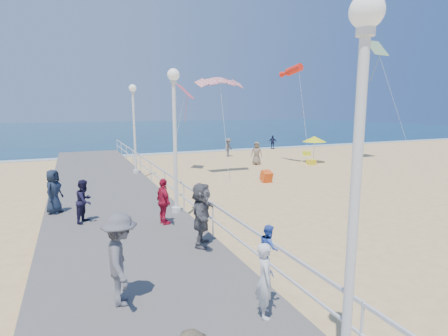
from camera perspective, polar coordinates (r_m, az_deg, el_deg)
name	(u,v)px	position (r m, az deg, el deg)	size (l,w,h in m)	color
ground	(293,207)	(15.91, 11.27, -6.19)	(160.00, 160.00, 0.00)	#ECC47B
ocean	(117,129)	(78.14, -17.14, 6.09)	(160.00, 90.00, 0.05)	#0C2F4A
surf_line	(172,153)	(34.45, -8.53, 2.44)	(160.00, 1.20, 0.04)	white
boardwalk	(119,224)	(13.24, -16.81, -8.79)	(5.00, 44.00, 0.40)	slate
railing	(184,190)	(13.43, -6.59, -3.52)	(0.05, 42.00, 0.55)	white
lamp_post_near	(357,157)	(4.99, 20.95, 1.71)	(0.44, 0.44, 5.32)	white
lamp_post_mid	(175,126)	(13.01, -8.06, 6.77)	(0.44, 0.44, 5.32)	white
lamp_post_far	(134,119)	(21.81, -14.50, 7.69)	(0.44, 0.44, 5.32)	white
woman_holding_toddler	(265,280)	(6.92, 6.74, -17.68)	(0.53, 0.35, 1.45)	silver
toddler_held	(269,247)	(6.87, 7.30, -12.71)	(0.43, 0.33, 0.88)	blue
spectator_2	(121,259)	(7.47, -16.53, -14.08)	(1.21, 0.70, 1.88)	#5A595E
spectator_3	(164,202)	(12.04, -9.83, -5.41)	(0.93, 0.39, 1.59)	#B91736
spectator_4	(54,191)	(14.58, -26.06, -3.46)	(0.82, 0.53, 1.67)	#182336
spectator_5	(202,214)	(10.05, -3.69, -7.57)	(1.71, 0.55, 1.85)	#58585D
spectator_7	(84,201)	(13.03, -21.82, -5.01)	(0.73, 0.57, 1.50)	#191631
beach_walker_a	(228,147)	(31.64, 0.74, 3.39)	(1.09, 0.63, 1.69)	#5E5D62
beach_walker_b	(273,142)	(38.04, 7.95, 4.19)	(0.86, 0.36, 1.46)	#191A37
beach_walker_c	(257,153)	(27.11, 5.34, 2.41)	(0.88, 0.57, 1.79)	#816C59
box_kite	(266,177)	(20.73, 6.93, -1.53)	(0.55, 0.55, 0.60)	red
beach_umbrella	(314,139)	(28.80, 14.53, 4.60)	(1.90, 1.90, 2.14)	white
beach_chair_left	(307,153)	(33.41, 13.36, 2.35)	(0.55, 0.55, 0.40)	#F3FF1A
beach_chair_right	(311,162)	(27.90, 14.06, 0.93)	(0.55, 0.55, 0.40)	yellow
kite_parafoil	(220,80)	(22.43, -0.63, 14.14)	(3.15, 0.90, 0.30)	red
kite_windsock	(294,70)	(27.26, 11.36, 15.46)	(0.56, 0.56, 2.26)	red
kite_diamond_pink	(186,91)	(24.01, -6.30, 12.32)	(1.34, 1.34, 0.02)	#D74F61
kite_diamond_multi	(377,48)	(31.65, 23.68, 17.52)	(1.69, 1.69, 0.02)	#17B1C6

